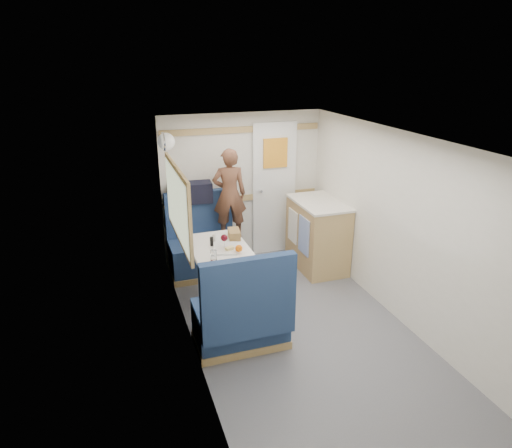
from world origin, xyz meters
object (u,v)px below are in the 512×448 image
object	(u,v)px
bench_near	(242,320)
beer_glass	(231,235)
bench_far	(204,251)
cheese_block	(230,248)
galley_counter	(317,234)
person	(229,194)
salt_grinder	(214,238)
pepper_grinder	(212,241)
dinette_table	(219,259)
tray	(225,248)
duffel_bag	(191,192)
dome_light	(166,142)
orange_fruit	(239,248)
bread_loaf	(234,234)
tumbler_left	(214,255)
wine_glass	(224,238)

from	to	relation	value
bench_near	beer_glass	world-z (taller)	bench_near
bench_far	cheese_block	bearing A→B (deg)	-85.78
bench_far	beer_glass	distance (m)	0.84
galley_counter	person	size ratio (longest dim) A/B	0.78
salt_grinder	galley_counter	bearing A→B (deg)	15.32
bench_far	beer_glass	world-z (taller)	bench_far
cheese_block	salt_grinder	bearing A→B (deg)	107.80
pepper_grinder	salt_grinder	xyz separation A→B (m)	(0.05, 0.10, -0.00)
dinette_table	person	bearing A→B (deg)	67.27
bench_near	salt_grinder	xyz separation A→B (m)	(-0.02, 1.01, 0.47)
tray	duffel_bag	bearing A→B (deg)	96.06
dome_light	galley_counter	size ratio (longest dim) A/B	0.22
orange_fruit	bread_loaf	size ratio (longest dim) A/B	0.34
bench_far	cheese_block	world-z (taller)	bench_far
cheese_block	tumbler_left	world-z (taller)	tumbler_left
galley_counter	orange_fruit	size ratio (longest dim) A/B	11.89
bench_near	dome_light	size ratio (longest dim) A/B	5.25
duffel_bag	wine_glass	bearing A→B (deg)	-79.33
person	pepper_grinder	bearing A→B (deg)	71.02
wine_glass	bread_loaf	xyz separation A→B (m)	(0.19, 0.27, -0.08)
pepper_grinder	bread_loaf	world-z (taller)	pepper_grinder
galley_counter	wine_glass	size ratio (longest dim) A/B	5.48
dome_light	dinette_table	bearing A→B (deg)	-65.35
person	salt_grinder	world-z (taller)	person
orange_fruit	salt_grinder	bearing A→B (deg)	114.70
bench_near	wine_glass	world-z (taller)	bench_near
person	tumbler_left	distance (m)	1.31
bench_far	orange_fruit	world-z (taller)	bench_far
bench_far	salt_grinder	distance (m)	0.86
tray	tumbler_left	xyz separation A→B (m)	(-0.19, -0.24, 0.05)
dome_light	orange_fruit	distance (m)	1.56
beer_glass	salt_grinder	distance (m)	0.22
bench_far	orange_fruit	xyz separation A→B (m)	(0.16, -1.11, 0.48)
person	beer_glass	xyz separation A→B (m)	(-0.17, -0.67, -0.27)
dinette_table	bench_near	xyz separation A→B (m)	(-0.00, -0.86, -0.27)
bench_near	tumbler_left	bearing A→B (deg)	104.64
dome_light	orange_fruit	size ratio (longest dim) A/B	2.58
pepper_grinder	dinette_table	bearing A→B (deg)	-30.74
tumbler_left	dome_light	bearing A→B (deg)	101.98
bench_near	beer_glass	distance (m)	1.16
duffel_bag	beer_glass	world-z (taller)	duffel_bag
tumbler_left	salt_grinder	bearing A→B (deg)	76.03
person	wine_glass	xyz separation A→B (m)	(-0.32, -0.95, -0.19)
bread_loaf	bench_far	bearing A→B (deg)	108.27
beer_glass	wine_glass	bearing A→B (deg)	-119.13
dinette_table	person	world-z (taller)	person
bench_far	cheese_block	xyz separation A→B (m)	(0.08, -1.03, 0.45)
bench_far	tumbler_left	bearing A→B (deg)	-96.67
duffel_bag	bench_far	bearing A→B (deg)	-67.00
dinette_table	wine_glass	xyz separation A→B (m)	(0.04, -0.09, 0.28)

